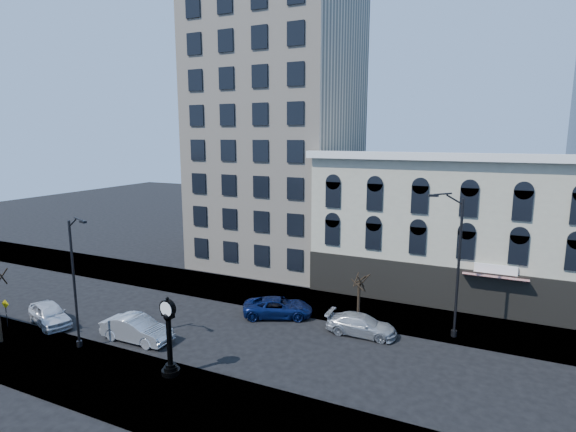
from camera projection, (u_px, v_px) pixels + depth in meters
The scene contains 14 objects.
ground at pixel (238, 336), 31.31m from camera, with size 160.00×160.00×0.00m, color black.
sidewalk_far at pixel (287, 298), 38.43m from camera, with size 160.00×6.00×0.12m, color gray.
sidewalk_near at pixel (160, 394), 24.16m from camera, with size 160.00×6.00×0.12m, color gray.
cream_tower at pixel (278, 82), 47.30m from camera, with size 15.90×15.40×42.50m.
victorian_row at pixel (448, 225), 39.43m from camera, with size 22.60×11.19×12.50m.
street_clock at pixel (169, 340), 25.68m from camera, with size 1.07×1.07×4.70m.
street_lamp_near at pixel (76, 248), 27.85m from camera, with size 2.26×0.84×8.92m.
street_lamp_far at pixel (450, 227), 29.65m from camera, with size 2.53×1.14×10.16m.
bare_tree_far at pixel (359, 277), 34.80m from camera, with size 2.20×2.20×3.78m.
warning_sign at pixel (6, 308), 32.26m from camera, with size 0.67×0.09×2.06m.
car_near_a at pixel (50, 314), 33.02m from camera, with size 1.92×4.76×1.62m, color silver.
car_near_b at pixel (137, 329), 30.43m from camera, with size 1.78×5.11×1.68m, color #A5A8AD.
car_far_a at pixel (278, 307), 34.53m from camera, with size 2.45×5.32×1.48m, color #0C194C.
car_far_b at pixel (361, 325), 31.39m from camera, with size 2.00×4.92×1.43m, color #A5A8AD.
Camera 1 is at (15.60, -25.11, 13.74)m, focal length 28.00 mm.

